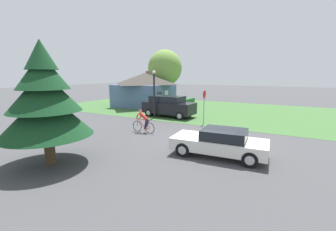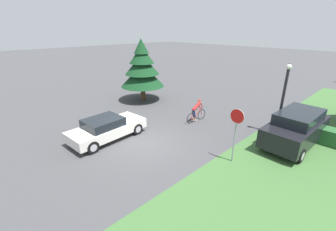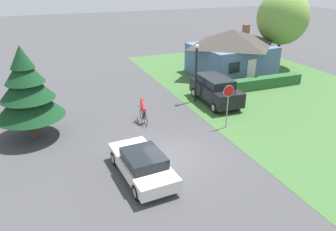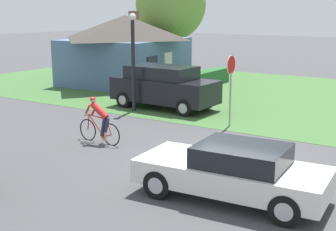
{
  "view_description": "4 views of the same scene",
  "coord_description": "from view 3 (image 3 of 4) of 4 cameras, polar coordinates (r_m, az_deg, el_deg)",
  "views": [
    {
      "loc": [
        -12.29,
        -3.99,
        3.9
      ],
      "look_at": [
        0.76,
        3.23,
        1.16
      ],
      "focal_mm": 24.0,
      "sensor_mm": 36.0,
      "label": 1
    },
    {
      "loc": [
        9.01,
        -6.85,
        6.14
      ],
      "look_at": [
        0.02,
        1.86,
        1.22
      ],
      "focal_mm": 24.0,
      "sensor_mm": 36.0,
      "label": 2
    },
    {
      "loc": [
        -5.74,
        -13.57,
        8.72
      ],
      "look_at": [
        0.41,
        1.67,
        1.58
      ],
      "focal_mm": 35.0,
      "sensor_mm": 36.0,
      "label": 3
    },
    {
      "loc": [
        -11.57,
        -5.51,
        4.36
      ],
      "look_at": [
        0.81,
        2.51,
        1.04
      ],
      "focal_mm": 50.0,
      "sensor_mm": 36.0,
      "label": 4
    }
  ],
  "objects": [
    {
      "name": "deciduous_tree_right",
      "position": [
        34.73,
        19.35,
        15.8
      ],
      "size": [
        4.92,
        4.92,
        7.42
      ],
      "color": "#4C3823",
      "rests_on": "ground"
    },
    {
      "name": "ground_plane",
      "position": [
        17.12,
        0.83,
        -7.15
      ],
      "size": [
        140.0,
        140.0,
        0.0
      ],
      "primitive_type": "plane",
      "color": "#424244"
    },
    {
      "name": "stop_sign",
      "position": [
        19.79,
        10.42,
        3.0
      ],
      "size": [
        0.71,
        0.07,
        2.73
      ],
      "rotation": [
        0.0,
        0.0,
        3.14
      ],
      "color": "gray",
      "rests_on": "ground"
    },
    {
      "name": "cottage_house",
      "position": [
        31.42,
        10.99,
        10.93
      ],
      "size": [
        7.69,
        6.9,
        4.34
      ],
      "rotation": [
        0.0,
        0.0,
        0.09
      ],
      "color": "slate",
      "rests_on": "ground"
    },
    {
      "name": "conifer_tall_near",
      "position": [
        19.6,
        -23.37,
        4.06
      ],
      "size": [
        3.77,
        3.77,
        5.32
      ],
      "color": "#4C3823",
      "rests_on": "ground"
    },
    {
      "name": "parked_suv_right",
      "position": [
        24.02,
        8.25,
        4.48
      ],
      "size": [
        2.17,
        4.88,
        1.93
      ],
      "rotation": [
        0.0,
        0.0,
        1.54
      ],
      "color": "black",
      "rests_on": "ground"
    },
    {
      "name": "street_lamp",
      "position": [
        23.69,
        4.92,
        8.12
      ],
      "size": [
        0.3,
        0.3,
        4.31
      ],
      "color": "black",
      "rests_on": "ground"
    },
    {
      "name": "sedan_left_lane",
      "position": [
        15.26,
        -4.48,
        -8.42
      ],
      "size": [
        2.17,
        4.58,
        1.33
      ],
      "rotation": [
        0.0,
        0.0,
        1.64
      ],
      "color": "silver",
      "rests_on": "ground"
    },
    {
      "name": "grass_verge_right",
      "position": [
        26.23,
        21.44,
        2.38
      ],
      "size": [
        16.0,
        36.0,
        0.01
      ],
      "primitive_type": "cube",
      "color": "#3D6633",
      "rests_on": "ground"
    },
    {
      "name": "hedge_row",
      "position": [
        27.69,
        14.57,
        5.32
      ],
      "size": [
        9.15,
        0.9,
        0.9
      ],
      "primitive_type": "cube",
      "color": "#285B2D",
      "rests_on": "ground"
    },
    {
      "name": "cyclist",
      "position": [
        20.71,
        -4.33,
        0.75
      ],
      "size": [
        0.44,
        1.85,
        1.56
      ],
      "rotation": [
        0.0,
        0.0,
        1.51
      ],
      "color": "black",
      "rests_on": "ground"
    }
  ]
}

